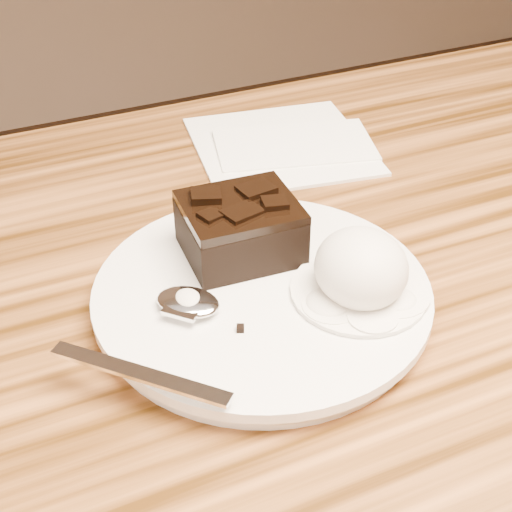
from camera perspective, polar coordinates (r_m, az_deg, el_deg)
name	(u,v)px	position (r m, az deg, el deg)	size (l,w,h in m)	color
plate	(262,298)	(0.54, 0.44, -3.19)	(0.24, 0.24, 0.02)	white
brownie	(240,232)	(0.55, -1.20, 1.81)	(0.08, 0.07, 0.04)	black
ice_cream_scoop	(361,268)	(0.52, 7.91, -0.90)	(0.06, 0.07, 0.05)	white
melt_puddle	(359,292)	(0.53, 7.73, -2.72)	(0.10, 0.10, 0.00)	white
spoon	(188,304)	(0.51, -5.13, -3.62)	(0.03, 0.18, 0.01)	silver
napkin	(281,144)	(0.75, 1.88, 8.41)	(0.16, 0.16, 0.01)	white
crumb_a	(240,329)	(0.49, -1.19, -5.48)	(0.01, 0.01, 0.00)	black
crumb_b	(326,261)	(0.56, 5.28, -0.34)	(0.01, 0.01, 0.00)	black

